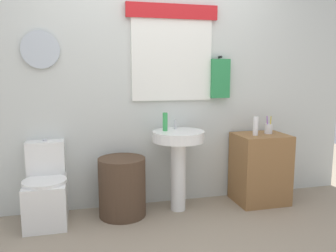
{
  "coord_description": "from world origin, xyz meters",
  "views": [
    {
      "loc": [
        -0.72,
        -2.32,
        1.36
      ],
      "look_at": [
        0.08,
        0.8,
        0.86
      ],
      "focal_mm": 37.06,
      "sensor_mm": 36.0,
      "label": 1
    }
  ],
  "objects_px": {
    "toilet": "(46,192)",
    "pedestal_sink": "(178,151)",
    "soap_bottle": "(165,122)",
    "wooden_cabinet": "(260,168)",
    "lotion_bottle": "(256,126)",
    "laundry_hamper": "(122,187)",
    "toothbrush_cup": "(268,129)"
  },
  "relations": [
    {
      "from": "toilet",
      "to": "wooden_cabinet",
      "type": "distance_m",
      "value": 2.13
    },
    {
      "from": "pedestal_sink",
      "to": "lotion_bottle",
      "type": "relative_size",
      "value": 4.19
    },
    {
      "from": "lotion_bottle",
      "to": "toothbrush_cup",
      "type": "height_order",
      "value": "lotion_bottle"
    },
    {
      "from": "laundry_hamper",
      "to": "soap_bottle",
      "type": "relative_size",
      "value": 3.19
    },
    {
      "from": "lotion_bottle",
      "to": "soap_bottle",
      "type": "bearing_deg",
      "value": 174.42
    },
    {
      "from": "wooden_cabinet",
      "to": "soap_bottle",
      "type": "distance_m",
      "value": 1.14
    },
    {
      "from": "toilet",
      "to": "toothbrush_cup",
      "type": "relative_size",
      "value": 4.03
    },
    {
      "from": "toilet",
      "to": "laundry_hamper",
      "type": "distance_m",
      "value": 0.69
    },
    {
      "from": "lotion_bottle",
      "to": "pedestal_sink",
      "type": "bearing_deg",
      "value": 177.14
    },
    {
      "from": "toilet",
      "to": "pedestal_sink",
      "type": "distance_m",
      "value": 1.28
    },
    {
      "from": "laundry_hamper",
      "to": "toothbrush_cup",
      "type": "distance_m",
      "value": 1.62
    },
    {
      "from": "pedestal_sink",
      "to": "toothbrush_cup",
      "type": "xyz_separation_m",
      "value": [
        0.98,
        0.02,
        0.18
      ]
    },
    {
      "from": "toilet",
      "to": "pedestal_sink",
      "type": "relative_size",
      "value": 0.94
    },
    {
      "from": "wooden_cabinet",
      "to": "lotion_bottle",
      "type": "relative_size",
      "value": 3.81
    },
    {
      "from": "toilet",
      "to": "pedestal_sink",
      "type": "height_order",
      "value": "pedestal_sink"
    },
    {
      "from": "toilet",
      "to": "laundry_hamper",
      "type": "relative_size",
      "value": 1.33
    },
    {
      "from": "toilet",
      "to": "lotion_bottle",
      "type": "relative_size",
      "value": 3.93
    },
    {
      "from": "toothbrush_cup",
      "to": "wooden_cabinet",
      "type": "bearing_deg",
      "value": -167.81
    },
    {
      "from": "soap_bottle",
      "to": "lotion_bottle",
      "type": "xyz_separation_m",
      "value": [
        0.92,
        -0.09,
        -0.07
      ]
    },
    {
      "from": "pedestal_sink",
      "to": "soap_bottle",
      "type": "relative_size",
      "value": 4.52
    },
    {
      "from": "wooden_cabinet",
      "to": "lotion_bottle",
      "type": "bearing_deg",
      "value": -156.34
    },
    {
      "from": "laundry_hamper",
      "to": "lotion_bottle",
      "type": "height_order",
      "value": "lotion_bottle"
    },
    {
      "from": "lotion_bottle",
      "to": "laundry_hamper",
      "type": "bearing_deg",
      "value": 178.31
    },
    {
      "from": "toilet",
      "to": "soap_bottle",
      "type": "bearing_deg",
      "value": 0.84
    },
    {
      "from": "soap_bottle",
      "to": "pedestal_sink",
      "type": "bearing_deg",
      "value": -22.62
    },
    {
      "from": "toilet",
      "to": "soap_bottle",
      "type": "distance_m",
      "value": 1.27
    },
    {
      "from": "pedestal_sink",
      "to": "soap_bottle",
      "type": "bearing_deg",
      "value": 157.38
    },
    {
      "from": "wooden_cabinet",
      "to": "toothbrush_cup",
      "type": "bearing_deg",
      "value": 12.19
    },
    {
      "from": "pedestal_sink",
      "to": "lotion_bottle",
      "type": "bearing_deg",
      "value": -2.86
    },
    {
      "from": "toilet",
      "to": "laundry_hamper",
      "type": "height_order",
      "value": "toilet"
    },
    {
      "from": "toilet",
      "to": "wooden_cabinet",
      "type": "relative_size",
      "value": 1.03
    },
    {
      "from": "pedestal_sink",
      "to": "lotion_bottle",
      "type": "xyz_separation_m",
      "value": [
        0.8,
        -0.04,
        0.22
      ]
    }
  ]
}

